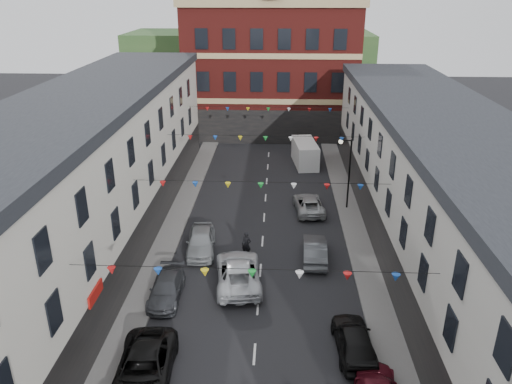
% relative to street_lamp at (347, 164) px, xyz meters
% --- Properties ---
extents(ground, '(160.00, 160.00, 0.00)m').
position_rel_street_lamp_xyz_m(ground, '(-6.55, -14.00, -3.90)').
color(ground, black).
rests_on(ground, ground).
extents(pavement_left, '(1.80, 64.00, 0.15)m').
position_rel_street_lamp_xyz_m(pavement_left, '(-13.45, -12.00, -3.83)').
color(pavement_left, '#605E5B').
rests_on(pavement_left, ground).
extents(pavement_right, '(1.80, 64.00, 0.15)m').
position_rel_street_lamp_xyz_m(pavement_right, '(0.35, -12.00, -3.83)').
color(pavement_right, '#605E5B').
rests_on(pavement_right, ground).
extents(terrace_left, '(8.40, 56.00, 10.70)m').
position_rel_street_lamp_xyz_m(terrace_left, '(-18.33, -13.00, 1.44)').
color(terrace_left, beige).
rests_on(terrace_left, ground).
extents(terrace_right, '(8.40, 56.00, 9.70)m').
position_rel_street_lamp_xyz_m(terrace_right, '(5.23, -13.00, 0.95)').
color(terrace_right, '#B4B1A8').
rests_on(terrace_right, ground).
extents(civic_building, '(20.60, 13.30, 18.50)m').
position_rel_street_lamp_xyz_m(civic_building, '(-6.55, 23.95, 4.23)').
color(civic_building, maroon).
rests_on(civic_building, ground).
extents(clock_tower, '(5.60, 5.60, 30.00)m').
position_rel_street_lamp_xyz_m(clock_tower, '(-14.05, 21.00, 11.03)').
color(clock_tower, maroon).
rests_on(clock_tower, ground).
extents(distant_hill, '(40.00, 14.00, 10.00)m').
position_rel_street_lamp_xyz_m(distant_hill, '(-10.55, 48.00, 1.10)').
color(distant_hill, '#2B5025').
rests_on(distant_hill, ground).
extents(street_lamp, '(1.10, 0.36, 6.00)m').
position_rel_street_lamp_xyz_m(street_lamp, '(0.00, 0.00, 0.00)').
color(street_lamp, black).
rests_on(street_lamp, ground).
extents(car_left_c, '(2.93, 5.76, 1.56)m').
position_rel_street_lamp_xyz_m(car_left_c, '(-11.57, -20.15, -3.13)').
color(car_left_c, black).
rests_on(car_left_c, ground).
extents(car_left_d, '(1.86, 4.42, 1.28)m').
position_rel_street_lamp_xyz_m(car_left_d, '(-11.98, -13.33, -3.27)').
color(car_left_d, '#3B3D42').
rests_on(car_left_d, ground).
extents(car_left_e, '(2.31, 4.88, 1.61)m').
position_rel_street_lamp_xyz_m(car_left_e, '(-10.77, -7.66, -3.10)').
color(car_left_e, gray).
rests_on(car_left_e, ground).
extents(car_right_d, '(2.07, 4.63, 1.55)m').
position_rel_street_lamp_xyz_m(car_right_d, '(-1.56, -17.65, -3.13)').
color(car_right_d, black).
rests_on(car_right_d, ground).
extents(car_right_e, '(1.69, 4.48, 1.46)m').
position_rel_street_lamp_xyz_m(car_right_e, '(-2.95, -8.45, -3.17)').
color(car_right_e, '#4D5054').
rests_on(car_right_e, ground).
extents(car_right_f, '(2.68, 4.97, 1.33)m').
position_rel_street_lamp_xyz_m(car_right_f, '(-2.95, -0.65, -3.24)').
color(car_right_f, '#999C9D').
rests_on(car_right_f, ground).
extents(moving_car, '(3.33, 6.07, 1.61)m').
position_rel_street_lamp_xyz_m(moving_car, '(-7.87, -11.56, -3.10)').
color(moving_car, silver).
rests_on(moving_car, ground).
extents(white_van, '(2.71, 5.61, 2.39)m').
position_rel_street_lamp_xyz_m(white_van, '(-2.75, 11.06, -2.71)').
color(white_van, silver).
rests_on(white_van, ground).
extents(pedestrian, '(0.77, 0.63, 1.83)m').
position_rel_street_lamp_xyz_m(pedestrian, '(-7.57, -8.23, -2.99)').
color(pedestrian, black).
rests_on(pedestrian, ground).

